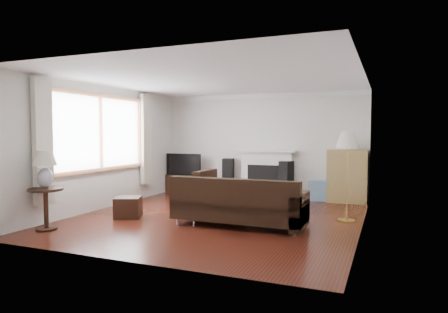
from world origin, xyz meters
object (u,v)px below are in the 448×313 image
at_px(sectional_sofa, 239,203).
at_px(floor_lamp, 347,177).
at_px(bookshelf, 347,176).
at_px(side_table, 46,209).
at_px(coffee_table, 261,201).
at_px(tv_stand, 185,184).

distance_m(sectional_sofa, floor_lamp, 1.96).
distance_m(bookshelf, side_table, 6.11).
height_order(bookshelf, floor_lamp, floor_lamp).
bearing_deg(coffee_table, tv_stand, 136.25).
height_order(sectional_sofa, floor_lamp, floor_lamp).
height_order(tv_stand, coffee_table, tv_stand).
bearing_deg(bookshelf, side_table, -133.36).
distance_m(bookshelf, sectional_sofa, 3.33).
height_order(tv_stand, sectional_sofa, sectional_sofa).
relative_size(tv_stand, bookshelf, 0.78).
height_order(bookshelf, side_table, bookshelf).
bearing_deg(sectional_sofa, tv_stand, 131.19).
bearing_deg(bookshelf, sectional_sofa, -115.80).
relative_size(bookshelf, side_table, 1.75).
relative_size(tv_stand, coffee_table, 0.81).
distance_m(sectional_sofa, coffee_table, 1.27).
relative_size(tv_stand, floor_lamp, 0.58).
bearing_deg(floor_lamp, sectional_sofa, -147.64).
height_order(bookshelf, coffee_table, bookshelf).
bearing_deg(coffee_table, floor_lamp, -18.59).
relative_size(tv_stand, sectional_sofa, 0.39).
distance_m(tv_stand, floor_lamp, 4.69).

